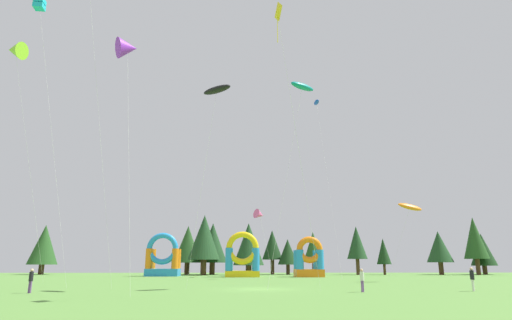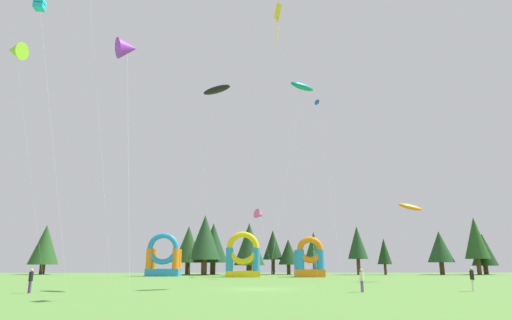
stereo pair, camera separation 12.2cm
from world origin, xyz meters
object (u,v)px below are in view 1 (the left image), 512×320
Objects in this scene: kite_teal_parafoil at (302,87)px; person_midfield at (362,278)px; inflatable_red_slide at (309,262)px; inflatable_yellow_castle at (163,260)px; kite_pink_delta at (260,215)px; inflatable_blue_arch at (242,260)px; kite_yellow_diamond at (277,15)px; person_left_edge at (31,278)px; person_near_camera at (472,277)px; kite_orange_parafoil at (410,207)px; kite_lime_delta at (15,50)px; kite_black_parafoil at (217,90)px; kite_purple_delta at (128,48)px; kite_cyan_box at (40,5)px; kite_blue_parafoil at (317,103)px.

kite_teal_parafoil is 11.24× the size of person_midfield.
inflatable_red_slide is 0.88× the size of inflatable_yellow_castle.
inflatable_blue_arch is (-2.20, 7.74, -5.70)m from kite_pink_delta.
kite_yellow_diamond is 11.91× the size of person_left_edge.
kite_pink_delta is 29.73m from person_near_camera.
person_midfield is 0.24× the size of inflatable_yellow_castle.
kite_orange_parafoil is 42.30m from kite_lime_delta.
kite_black_parafoil is 10.46× the size of person_left_edge.
inflatable_red_slide is (4.64, 29.06, -14.75)m from kite_teal_parafoil.
kite_teal_parafoil is (14.42, 3.04, -1.78)m from kite_purple_delta.
person_midfield is 0.99× the size of person_left_edge.
kite_cyan_box reaches higher than inflatable_red_slide.
kite_cyan_box reaches higher than person_near_camera.
kite_black_parafoil reaches higher than kite_orange_parafoil.
kite_yellow_diamond is 24.97m from kite_cyan_box.
person_midfield is (-8.00, -0.70, -0.05)m from person_near_camera.
inflatable_blue_arch reaches higher than person_midfield.
kite_lime_delta reaches higher than inflatable_yellow_castle.
kite_black_parafoil reaches higher than inflatable_yellow_castle.
kite_lime_delta is at bearing -162.88° from kite_orange_parafoil.
kite_cyan_box is at bearing 176.53° from kite_teal_parafoil.
inflatable_yellow_castle is at bearing 139.96° from kite_pink_delta.
kite_black_parafoil is 18.47m from kite_lime_delta.
kite_lime_delta is 3.67× the size of inflatable_red_slide.
kite_pink_delta is 12.24m from inflatable_red_slide.
kite_blue_parafoil is 32.64m from kite_teal_parafoil.
kite_blue_parafoil reaches higher than kite_purple_delta.
kite_lime_delta is 12.93× the size of person_near_camera.
inflatable_blue_arch reaches higher than person_left_edge.
inflatable_blue_arch is (-2.07, 38.52, -15.42)m from kite_yellow_diamond.
person_near_camera is at bearing 26.04° from person_left_edge.
kite_cyan_box is (-21.36, -20.00, 17.25)m from kite_pink_delta.
inflatable_blue_arch is (2.27, 30.59, -13.44)m from kite_black_parafoil.
kite_orange_parafoil is 0.99× the size of kite_pink_delta.
kite_blue_parafoil is 1.07× the size of kite_cyan_box.
person_left_edge is 0.27× the size of inflatable_red_slide.
kite_purple_delta is at bearing -120.69° from inflatable_red_slide.
kite_pink_delta is 33.97m from kite_cyan_box.
inflatable_blue_arch is at bearing 137.80° from kite_orange_parafoil.
person_midfield is (5.89, -25.99, -7.20)m from kite_pink_delta.
kite_yellow_diamond reaches higher than inflatable_yellow_castle.
kite_cyan_box is 37.09m from person_midfield.
kite_orange_parafoil is 33.63m from kite_purple_delta.
person_near_camera is 30.08m from person_left_edge.
inflatable_red_slide is (1.60, 33.58, 1.18)m from person_midfield.
kite_cyan_box reaches higher than kite_teal_parafoil.
kite_cyan_box is (1.00, 1.04, 5.27)m from kite_lime_delta.
kite_cyan_box is (-31.01, -28.72, -1.87)m from kite_blue_parafoil.
kite_blue_parafoil is at bearing -8.15° from inflatable_yellow_castle.
kite_blue_parafoil is 17.80× the size of person_left_edge.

